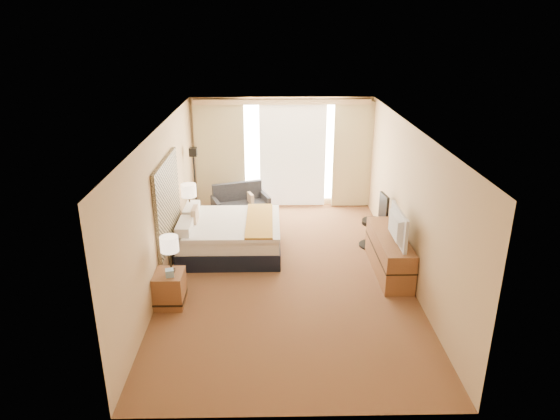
{
  "coord_description": "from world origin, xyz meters",
  "views": [
    {
      "loc": [
        -0.27,
        -7.97,
        4.23
      ],
      "look_at": [
        -0.1,
        0.4,
        1.04
      ],
      "focal_mm": 32.0,
      "sensor_mm": 36.0,
      "label": 1
    }
  ],
  "objects_px": {
    "floor_lamp": "(194,171)",
    "television": "(393,226)",
    "lamp_left": "(169,245)",
    "lamp_right": "(189,191)",
    "media_dresser": "(389,253)",
    "desk_chair": "(376,223)",
    "loveseat": "(241,207)",
    "bed": "(230,236)",
    "nightstand_right": "(193,227)",
    "nightstand_left": "(170,289)"
  },
  "relations": [
    {
      "from": "floor_lamp",
      "to": "desk_chair",
      "type": "bearing_deg",
      "value": -18.21
    },
    {
      "from": "bed",
      "to": "loveseat",
      "type": "distance_m",
      "value": 1.81
    },
    {
      "from": "nightstand_left",
      "to": "lamp_right",
      "type": "relative_size",
      "value": 0.87
    },
    {
      "from": "nightstand_left",
      "to": "media_dresser",
      "type": "relative_size",
      "value": 0.31
    },
    {
      "from": "floor_lamp",
      "to": "desk_chair",
      "type": "xyz_separation_m",
      "value": [
        3.71,
        -1.22,
        -0.74
      ]
    },
    {
      "from": "media_dresser",
      "to": "desk_chair",
      "type": "height_order",
      "value": "desk_chair"
    },
    {
      "from": "desk_chair",
      "to": "lamp_right",
      "type": "relative_size",
      "value": 1.71
    },
    {
      "from": "desk_chair",
      "to": "television",
      "type": "xyz_separation_m",
      "value": [
        -0.03,
        -1.36,
        0.51
      ]
    },
    {
      "from": "media_dresser",
      "to": "loveseat",
      "type": "bearing_deg",
      "value": 136.37
    },
    {
      "from": "nightstand_left",
      "to": "television",
      "type": "height_order",
      "value": "television"
    },
    {
      "from": "loveseat",
      "to": "television",
      "type": "xyz_separation_m",
      "value": [
        2.74,
        -2.94,
        0.74
      ]
    },
    {
      "from": "floor_lamp",
      "to": "television",
      "type": "relative_size",
      "value": 1.71
    },
    {
      "from": "floor_lamp",
      "to": "lamp_right",
      "type": "xyz_separation_m",
      "value": [
        -0.01,
        -0.8,
        -0.18
      ]
    },
    {
      "from": "floor_lamp",
      "to": "loveseat",
      "type": "bearing_deg",
      "value": 20.88
    },
    {
      "from": "nightstand_left",
      "to": "media_dresser",
      "type": "distance_m",
      "value": 3.85
    },
    {
      "from": "media_dresser",
      "to": "nightstand_right",
      "type": "bearing_deg",
      "value": 158.6
    },
    {
      "from": "floor_lamp",
      "to": "television",
      "type": "xyz_separation_m",
      "value": [
        3.68,
        -2.58,
        -0.23
      ]
    },
    {
      "from": "nightstand_right",
      "to": "desk_chair",
      "type": "bearing_deg",
      "value": -5.74
    },
    {
      "from": "floor_lamp",
      "to": "lamp_left",
      "type": "bearing_deg",
      "value": -88.77
    },
    {
      "from": "nightstand_right",
      "to": "media_dresser",
      "type": "bearing_deg",
      "value": -21.4
    },
    {
      "from": "bed",
      "to": "desk_chair",
      "type": "bearing_deg",
      "value": 4.6
    },
    {
      "from": "floor_lamp",
      "to": "lamp_right",
      "type": "relative_size",
      "value": 2.74
    },
    {
      "from": "lamp_left",
      "to": "lamp_right",
      "type": "height_order",
      "value": "lamp_right"
    },
    {
      "from": "nightstand_right",
      "to": "loveseat",
      "type": "bearing_deg",
      "value": 53.0
    },
    {
      "from": "lamp_right",
      "to": "television",
      "type": "bearing_deg",
      "value": -25.71
    },
    {
      "from": "nightstand_right",
      "to": "loveseat",
      "type": "relative_size",
      "value": 0.4
    },
    {
      "from": "nightstand_left",
      "to": "nightstand_right",
      "type": "xyz_separation_m",
      "value": [
        0.0,
        2.5,
        0.0
      ]
    },
    {
      "from": "nightstand_left",
      "to": "desk_chair",
      "type": "height_order",
      "value": "desk_chair"
    },
    {
      "from": "nightstand_left",
      "to": "desk_chair",
      "type": "xyz_separation_m",
      "value": [
        3.68,
        2.13,
        0.2
      ]
    },
    {
      "from": "desk_chair",
      "to": "lamp_right",
      "type": "xyz_separation_m",
      "value": [
        -3.71,
        0.42,
        0.56
      ]
    },
    {
      "from": "loveseat",
      "to": "lamp_left",
      "type": "distance_m",
      "value": 3.83
    },
    {
      "from": "lamp_left",
      "to": "lamp_right",
      "type": "distance_m",
      "value": 2.49
    },
    {
      "from": "lamp_left",
      "to": "television",
      "type": "relative_size",
      "value": 0.59
    },
    {
      "from": "nightstand_left",
      "to": "lamp_left",
      "type": "xyz_separation_m",
      "value": [
        0.04,
        0.05,
        0.74
      ]
    },
    {
      "from": "desk_chair",
      "to": "television",
      "type": "relative_size",
      "value": 1.07
    },
    {
      "from": "nightstand_left",
      "to": "desk_chair",
      "type": "relative_size",
      "value": 0.51
    },
    {
      "from": "lamp_left",
      "to": "nightstand_right",
      "type": "bearing_deg",
      "value": 90.96
    },
    {
      "from": "bed",
      "to": "floor_lamp",
      "type": "relative_size",
      "value": 1.1
    },
    {
      "from": "nightstand_left",
      "to": "lamp_right",
      "type": "bearing_deg",
      "value": 90.82
    },
    {
      "from": "nightstand_right",
      "to": "media_dresser",
      "type": "xyz_separation_m",
      "value": [
        3.7,
        -1.45,
        0.07
      ]
    },
    {
      "from": "desk_chair",
      "to": "lamp_left",
      "type": "xyz_separation_m",
      "value": [
        -3.64,
        -2.08,
        0.53
      ]
    },
    {
      "from": "lamp_right",
      "to": "media_dresser",
      "type": "bearing_deg",
      "value": -21.82
    },
    {
      "from": "floor_lamp",
      "to": "desk_chair",
      "type": "distance_m",
      "value": 3.97
    },
    {
      "from": "nightstand_right",
      "to": "desk_chair",
      "type": "relative_size",
      "value": 0.51
    },
    {
      "from": "lamp_left",
      "to": "bed",
      "type": "bearing_deg",
      "value": 67.38
    },
    {
      "from": "lamp_right",
      "to": "television",
      "type": "relative_size",
      "value": 0.62
    },
    {
      "from": "nightstand_left",
      "to": "television",
      "type": "xyz_separation_m",
      "value": [
        3.65,
        0.77,
        0.72
      ]
    },
    {
      "from": "loveseat",
      "to": "lamp_right",
      "type": "distance_m",
      "value": 1.69
    },
    {
      "from": "bed",
      "to": "desk_chair",
      "type": "relative_size",
      "value": 1.76
    },
    {
      "from": "bed",
      "to": "loveseat",
      "type": "xyz_separation_m",
      "value": [
        0.1,
        1.81,
        -0.08
      ]
    }
  ]
}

